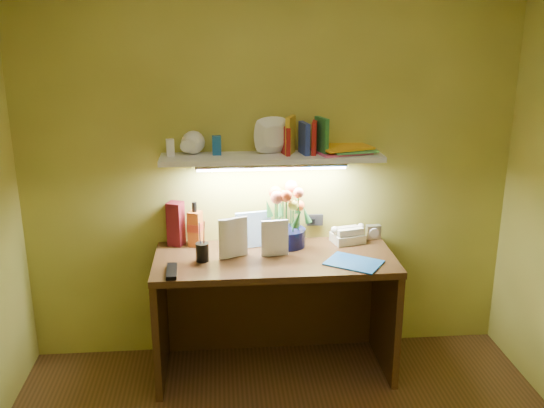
# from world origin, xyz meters

# --- Properties ---
(desk) EXTENTS (1.40, 0.60, 0.75)m
(desk) POSITION_xyz_m (0.00, 1.20, 0.38)
(desk) COLOR #341E0E
(desk) RESTS_ON ground
(flower_bouquet) EXTENTS (0.27, 0.27, 0.37)m
(flower_bouquet) POSITION_xyz_m (0.10, 1.37, 0.94)
(flower_bouquet) COLOR #0A0C35
(flower_bouquet) RESTS_ON desk
(telephone) EXTENTS (0.21, 0.18, 0.11)m
(telephone) POSITION_xyz_m (0.47, 1.40, 0.81)
(telephone) COLOR white
(telephone) RESTS_ON desk
(desk_clock) EXTENTS (0.09, 0.05, 0.09)m
(desk_clock) POSITION_xyz_m (0.65, 1.45, 0.79)
(desk_clock) COLOR silver
(desk_clock) RESTS_ON desk
(whisky_bottle) EXTENTS (0.09, 0.09, 0.27)m
(whisky_bottle) POSITION_xyz_m (-0.46, 1.43, 0.89)
(whisky_bottle) COLOR #BE551C
(whisky_bottle) RESTS_ON desk
(whisky_box) EXTENTS (0.11, 0.11, 0.27)m
(whisky_box) POSITION_xyz_m (-0.58, 1.45, 0.89)
(whisky_box) COLOR #5E1118
(whisky_box) RESTS_ON desk
(pen_cup) EXTENTS (0.08, 0.08, 0.18)m
(pen_cup) POSITION_xyz_m (-0.42, 1.17, 0.84)
(pen_cup) COLOR black
(pen_cup) RESTS_ON desk
(art_card) EXTENTS (0.22, 0.08, 0.21)m
(art_card) POSITION_xyz_m (-0.11, 1.38, 0.86)
(art_card) COLOR silver
(art_card) RESTS_ON desk
(tv_remote) EXTENTS (0.06, 0.20, 0.02)m
(tv_remote) POSITION_xyz_m (-0.58, 1.01, 0.76)
(tv_remote) COLOR black
(tv_remote) RESTS_ON desk
(blue_folder) EXTENTS (0.37, 0.35, 0.01)m
(blue_folder) POSITION_xyz_m (0.44, 1.06, 0.75)
(blue_folder) COLOR #1959A8
(blue_folder) RESTS_ON desk
(desk_book_a) EXTENTS (0.18, 0.08, 0.24)m
(desk_book_a) POSITION_xyz_m (-0.32, 1.18, 0.87)
(desk_book_a) COLOR #ECE7CF
(desk_book_a) RESTS_ON desk
(desk_book_b) EXTENTS (0.16, 0.03, 0.22)m
(desk_book_b) POSITION_xyz_m (-0.08, 1.21, 0.86)
(desk_book_b) COLOR white
(desk_book_b) RESTS_ON desk
(wall_shelf) EXTENTS (1.30, 0.33, 0.25)m
(wall_shelf) POSITION_xyz_m (-0.01, 1.38, 1.34)
(wall_shelf) COLOR white
(wall_shelf) RESTS_ON ground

